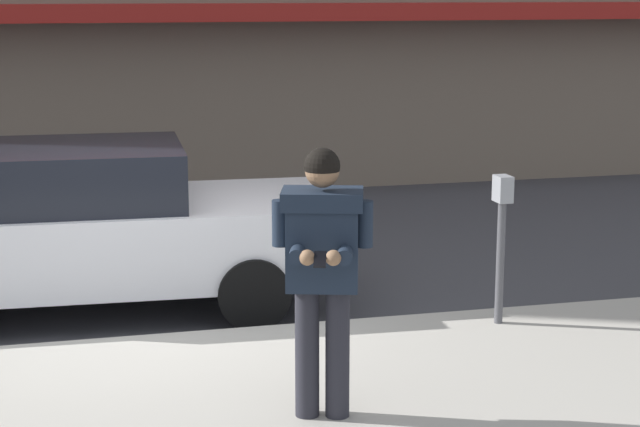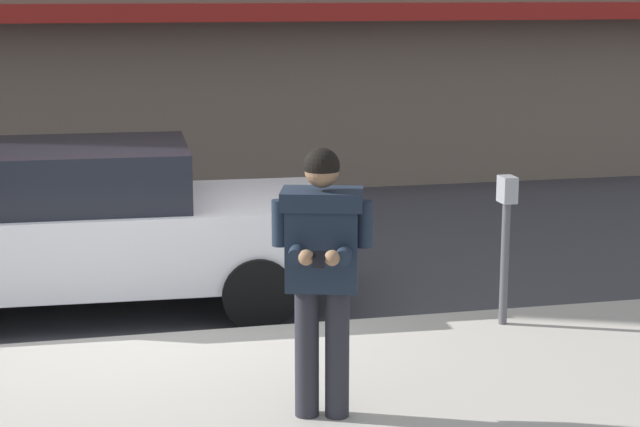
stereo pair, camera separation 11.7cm
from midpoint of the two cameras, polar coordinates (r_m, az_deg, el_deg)
ground_plane at (r=9.18m, az=-9.74°, el=-6.84°), size 80.00×80.00×0.00m
curb_paint_line at (r=9.35m, az=-3.61°, el=-6.33°), size 28.00×0.12×0.01m
parked_sedan_mid at (r=10.01m, az=-12.78°, el=-0.70°), size 4.58×2.08×1.54m
man_texting_on_phone at (r=6.88m, az=-0.36°, el=-2.18°), size 0.63×0.64×1.81m
parking_meter at (r=9.03m, az=9.29°, el=-0.75°), size 0.12×0.18×1.27m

